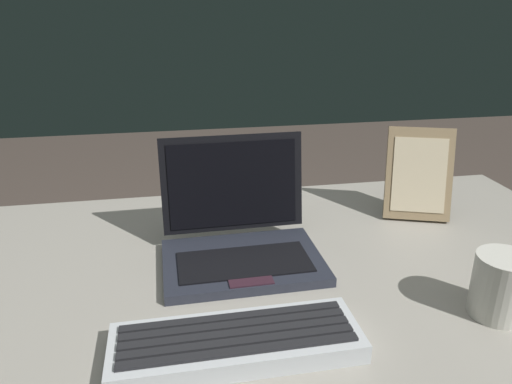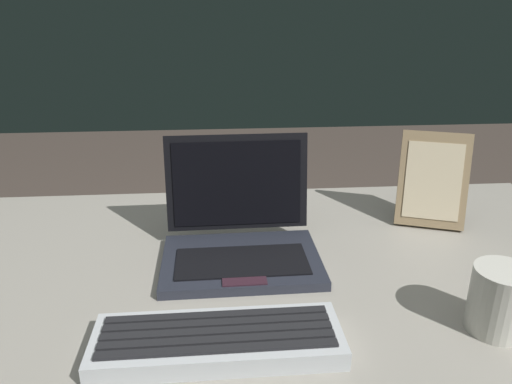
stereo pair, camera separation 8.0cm
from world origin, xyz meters
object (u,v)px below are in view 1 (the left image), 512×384
Objects in this scene: laptop_front at (240,238)px; external_keyboard at (237,342)px; coffee_mug at (503,286)px; photo_frame at (419,175)px.

laptop_front reaches higher than external_keyboard.
laptop_front is 0.26m from external_keyboard.
laptop_front is 0.84× the size of external_keyboard.
coffee_mug is at bearing 2.05° from external_keyboard.
laptop_front is 1.46× the size of photo_frame.
external_keyboard is 0.40m from coffee_mug.
external_keyboard is (-0.04, -0.25, -0.03)m from laptop_front.
photo_frame reaches higher than external_keyboard.
coffee_mug is (-0.04, -0.36, -0.05)m from photo_frame.
external_keyboard is 1.74× the size of photo_frame.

